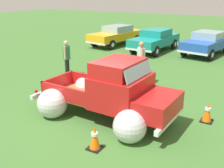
{
  "coord_description": "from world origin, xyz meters",
  "views": [
    {
      "loc": [
        4.28,
        -6.67,
        3.82
      ],
      "look_at": [
        0.0,
        0.52,
        0.92
      ],
      "focal_mm": 43.13,
      "sensor_mm": 36.0,
      "label": 1
    }
  ],
  "objects_px": {
    "show_car_0": "(116,34)",
    "lane_cone_0": "(95,138)",
    "vintage_pickup_truck": "(114,96)",
    "spectator_2": "(141,60)",
    "lane_cone_1": "(207,112)",
    "show_car_2": "(207,42)",
    "spectator_0": "(67,56)",
    "show_car_1": "(155,39)"
  },
  "relations": [
    {
      "from": "show_car_0",
      "to": "lane_cone_0",
      "type": "bearing_deg",
      "value": 36.94
    },
    {
      "from": "vintage_pickup_truck",
      "to": "spectator_2",
      "type": "relative_size",
      "value": 2.53
    },
    {
      "from": "lane_cone_0",
      "to": "lane_cone_1",
      "type": "xyz_separation_m",
      "value": [
        2.12,
        3.02,
        0.0
      ]
    },
    {
      "from": "vintage_pickup_truck",
      "to": "lane_cone_1",
      "type": "bearing_deg",
      "value": 28.02
    },
    {
      "from": "show_car_2",
      "to": "spectator_2",
      "type": "height_order",
      "value": "spectator_2"
    },
    {
      "from": "show_car_2",
      "to": "lane_cone_0",
      "type": "xyz_separation_m",
      "value": [
        0.03,
        -12.62,
        -0.47
      ]
    },
    {
      "from": "lane_cone_0",
      "to": "show_car_2",
      "type": "bearing_deg",
      "value": 90.13
    },
    {
      "from": "vintage_pickup_truck",
      "to": "spectator_2",
      "type": "xyz_separation_m",
      "value": [
        -0.71,
        3.48,
        0.31
      ]
    },
    {
      "from": "show_car_0",
      "to": "spectator_0",
      "type": "distance_m",
      "value": 8.15
    },
    {
      "from": "spectator_2",
      "to": "show_car_0",
      "type": "bearing_deg",
      "value": -95.59
    },
    {
      "from": "show_car_0",
      "to": "lane_cone_0",
      "type": "xyz_separation_m",
      "value": [
        6.51,
        -12.45,
        -0.47
      ]
    },
    {
      "from": "show_car_1",
      "to": "lane_cone_1",
      "type": "height_order",
      "value": "show_car_1"
    },
    {
      "from": "show_car_2",
      "to": "lane_cone_0",
      "type": "relative_size",
      "value": 7.05
    },
    {
      "from": "spectator_0",
      "to": "show_car_1",
      "type": "bearing_deg",
      "value": -121.45
    },
    {
      "from": "show_car_2",
      "to": "spectator_0",
      "type": "distance_m",
      "value": 9.31
    },
    {
      "from": "show_car_0",
      "to": "show_car_1",
      "type": "bearing_deg",
      "value": 90.75
    },
    {
      "from": "spectator_0",
      "to": "lane_cone_0",
      "type": "relative_size",
      "value": 2.68
    },
    {
      "from": "vintage_pickup_truck",
      "to": "show_car_2",
      "type": "distance_m",
      "value": 10.87
    },
    {
      "from": "show_car_1",
      "to": "lane_cone_0",
      "type": "relative_size",
      "value": 7.39
    },
    {
      "from": "show_car_1",
      "to": "spectator_2",
      "type": "bearing_deg",
      "value": 20.79
    },
    {
      "from": "spectator_2",
      "to": "lane_cone_0",
      "type": "xyz_separation_m",
      "value": [
        1.17,
        -5.23,
        -0.76
      ]
    },
    {
      "from": "spectator_0",
      "to": "lane_cone_0",
      "type": "xyz_separation_m",
      "value": [
        4.64,
        -4.53,
        -0.65
      ]
    },
    {
      "from": "show_car_2",
      "to": "spectator_2",
      "type": "distance_m",
      "value": 7.48
    },
    {
      "from": "vintage_pickup_truck",
      "to": "show_car_2",
      "type": "xyz_separation_m",
      "value": [
        0.43,
        10.86,
        0.02
      ]
    },
    {
      "from": "show_car_1",
      "to": "lane_cone_1",
      "type": "relative_size",
      "value": 7.39
    },
    {
      "from": "vintage_pickup_truck",
      "to": "show_car_0",
      "type": "bearing_deg",
      "value": 121.26
    },
    {
      "from": "spectator_2",
      "to": "lane_cone_0",
      "type": "bearing_deg",
      "value": 60.55
    },
    {
      "from": "show_car_0",
      "to": "show_car_1",
      "type": "distance_m",
      "value": 3.29
    },
    {
      "from": "vintage_pickup_truck",
      "to": "show_car_0",
      "type": "distance_m",
      "value": 12.29
    },
    {
      "from": "show_car_1",
      "to": "spectator_0",
      "type": "height_order",
      "value": "spectator_0"
    },
    {
      "from": "show_car_1",
      "to": "lane_cone_1",
      "type": "bearing_deg",
      "value": 34.59
    },
    {
      "from": "lane_cone_1",
      "to": "show_car_2",
      "type": "bearing_deg",
      "value": 102.6
    },
    {
      "from": "show_car_1",
      "to": "spectator_0",
      "type": "distance_m",
      "value": 7.56
    },
    {
      "from": "spectator_2",
      "to": "lane_cone_1",
      "type": "height_order",
      "value": "spectator_2"
    },
    {
      "from": "show_car_0",
      "to": "lane_cone_1",
      "type": "bearing_deg",
      "value": 51.79
    },
    {
      "from": "show_car_1",
      "to": "show_car_0",
      "type": "bearing_deg",
      "value": -95.0
    },
    {
      "from": "show_car_1",
      "to": "spectator_0",
      "type": "bearing_deg",
      "value": -6.94
    },
    {
      "from": "lane_cone_0",
      "to": "lane_cone_1",
      "type": "relative_size",
      "value": 1.0
    },
    {
      "from": "spectator_0",
      "to": "lane_cone_0",
      "type": "distance_m",
      "value": 6.51
    },
    {
      "from": "vintage_pickup_truck",
      "to": "spectator_0",
      "type": "xyz_separation_m",
      "value": [
        -4.17,
        2.78,
        0.21
      ]
    },
    {
      "from": "vintage_pickup_truck",
      "to": "show_car_1",
      "type": "bearing_deg",
      "value": 107.08
    },
    {
      "from": "vintage_pickup_truck",
      "to": "show_car_2",
      "type": "relative_size",
      "value": 1.05
    }
  ]
}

